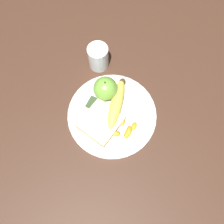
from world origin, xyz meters
TOP-DOWN VIEW (x-y plane):
  - ground_plane at (0.00, 0.00)m, footprint 3.00×3.00m
  - plate at (0.00, 0.00)m, footprint 0.29×0.29m
  - juice_glass at (-0.15, -0.13)m, footprint 0.07×0.07m
  - apple at (-0.06, -0.05)m, footprint 0.08×0.08m
  - banana at (-0.03, 0.00)m, footprint 0.18×0.08m
  - bread_slice at (0.04, -0.02)m, footprint 0.14×0.13m
  - fork at (-0.01, 0.01)m, footprint 0.12×0.16m
  - jam_packet at (-0.00, -0.07)m, footprint 0.04×0.04m
  - orange_segment_0 at (0.01, 0.08)m, footprint 0.03×0.02m
  - orange_segment_1 at (0.01, 0.04)m, footprint 0.03×0.02m
  - orange_segment_2 at (0.03, 0.07)m, footprint 0.04×0.03m
  - orange_segment_3 at (0.05, 0.04)m, footprint 0.02×0.03m
  - orange_segment_4 at (0.04, 0.07)m, footprint 0.03×0.02m

SIDE VIEW (x-z plane):
  - ground_plane at x=0.00m, z-range 0.00..0.00m
  - plate at x=0.00m, z-range 0.00..0.02m
  - fork at x=-0.01m, z-range 0.01..0.02m
  - orange_segment_1 at x=0.01m, z-range 0.01..0.03m
  - orange_segment_0 at x=0.01m, z-range 0.01..0.03m
  - orange_segment_4 at x=0.04m, z-range 0.01..0.03m
  - orange_segment_3 at x=0.05m, z-range 0.01..0.03m
  - orange_segment_2 at x=0.03m, z-range 0.01..0.03m
  - jam_packet at x=0.00m, z-range 0.01..0.03m
  - bread_slice at x=0.04m, z-range 0.01..0.03m
  - banana at x=-0.03m, z-range 0.01..0.05m
  - juice_glass at x=-0.15m, z-range 0.00..0.09m
  - apple at x=-0.06m, z-range 0.01..0.09m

